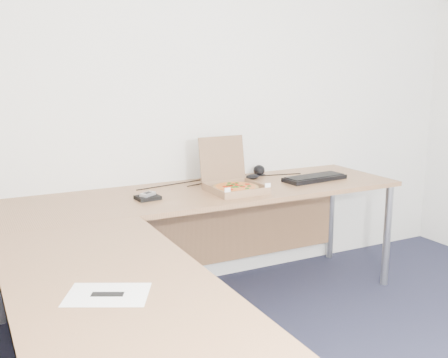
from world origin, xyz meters
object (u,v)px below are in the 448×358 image
desk (186,220)px  keyboard (314,178)px  wallet (148,198)px  pizza_box (234,185)px  drinking_glass (230,176)px

desk → keyboard: keyboard is taller
keyboard → wallet: keyboard is taller
desk → pizza_box: 0.58m
pizza_box → drinking_glass: 0.19m
desk → wallet: wallet is taller
desk → keyboard: (1.09, 0.37, 0.04)m
pizza_box → keyboard: bearing=2.4°
pizza_box → drinking_glass: (0.07, 0.18, 0.02)m
keyboard → pizza_box: bearing=177.9°
desk → keyboard: bearing=18.9°
drinking_glass → keyboard: drinking_glass is taller
pizza_box → keyboard: 0.63m
drinking_glass → wallet: drinking_glass is taller
pizza_box → keyboard: size_ratio=0.82×
desk → keyboard: 1.15m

